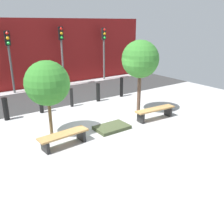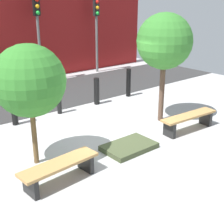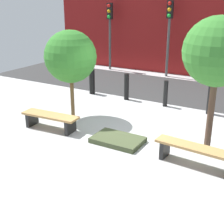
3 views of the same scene
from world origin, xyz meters
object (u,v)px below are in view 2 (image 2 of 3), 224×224
(bollard_left, at_px, (14,109))
(bollard_right, at_px, (97,91))
(bollard_far_right, at_px, (129,83))
(traffic_light_east, at_px, (97,22))
(planter_bed, at_px, (129,147))
(bench_right, at_px, (189,119))
(tree_behind_right_bench, at_px, (165,42))
(bollard_center, at_px, (59,100))
(bench_left, at_px, (60,168))
(traffic_light_mid_east, at_px, (38,24))
(tree_behind_left_bench, at_px, (29,81))

(bollard_left, height_order, bollard_right, bollard_left)
(bollard_far_right, xyz_separation_m, traffic_light_east, (1.69, 4.22, 1.91))
(planter_bed, distance_m, bollard_left, 3.71)
(bench_right, bearing_deg, tree_behind_right_bench, 94.30)
(bollard_left, bearing_deg, traffic_light_east, 34.08)
(bench_right, relative_size, tree_behind_right_bench, 0.59)
(traffic_light_east, bearing_deg, bollard_left, -145.92)
(bench_right, xyz_separation_m, bollard_center, (-2.09, 3.56, 0.11))
(bench_left, height_order, bollard_left, bollard_left)
(bench_left, xyz_separation_m, bollard_left, (0.57, 3.56, 0.17))
(planter_bed, relative_size, traffic_light_mid_east, 0.36)
(bench_left, xyz_separation_m, bollard_far_right, (5.12, 3.56, 0.21))
(tree_behind_right_bench, relative_size, traffic_light_mid_east, 0.88)
(bollard_left, bearing_deg, bench_left, -99.13)
(tree_behind_right_bench, distance_m, traffic_light_east, 7.22)
(traffic_light_east, bearing_deg, traffic_light_mid_east, 180.00)
(bench_left, distance_m, bollard_left, 3.61)
(bollard_far_right, bearing_deg, tree_behind_right_bench, -110.70)
(tree_behind_left_bench, relative_size, bollard_right, 2.84)
(tree_behind_right_bench, xyz_separation_m, bollard_far_right, (0.95, 2.50, -1.85))
(bench_right, height_order, traffic_light_mid_east, traffic_light_mid_east)
(planter_bed, xyz_separation_m, bollard_center, (0.00, 3.36, 0.39))
(bollard_far_right, bearing_deg, bollard_left, 180.00)
(bollard_right, bearing_deg, planter_bed, -114.32)
(bench_left, bearing_deg, bollard_center, 55.28)
(planter_bed, relative_size, bollard_right, 1.36)
(bench_right, bearing_deg, bollard_center, 124.72)
(tree_behind_left_bench, bearing_deg, planter_bed, -22.25)
(tree_behind_left_bench, height_order, bollard_left, tree_behind_left_bench)
(bollard_center, bearing_deg, tree_behind_left_bench, -129.85)
(planter_bed, bearing_deg, traffic_light_mid_east, 78.26)
(bollard_center, distance_m, traffic_light_mid_east, 4.95)
(bench_left, relative_size, traffic_light_east, 0.49)
(bench_right, bearing_deg, traffic_light_east, 75.58)
(bollard_right, xyz_separation_m, bollard_far_right, (1.52, 0.00, 0.06))
(bollard_far_right, bearing_deg, bollard_right, 180.00)
(bench_left, bearing_deg, bollard_far_right, 30.48)
(planter_bed, relative_size, tree_behind_left_bench, 0.48)
(tree_behind_right_bench, bearing_deg, bollard_far_right, 69.30)
(traffic_light_mid_east, bearing_deg, bollard_far_right, -70.93)
(bollard_center, bearing_deg, bench_left, -120.42)
(traffic_light_mid_east, bearing_deg, bench_left, -115.21)
(bollard_left, relative_size, traffic_light_east, 0.28)
(bench_right, distance_m, bollard_far_right, 3.69)
(bollard_center, xyz_separation_m, bollard_right, (1.52, 0.00, 0.02))
(bench_left, xyz_separation_m, traffic_light_east, (6.81, 7.78, 2.13))
(planter_bed, xyz_separation_m, tree_behind_right_bench, (2.09, 0.85, 2.32))
(tree_behind_left_bench, height_order, bollard_far_right, tree_behind_left_bench)
(bollard_center, xyz_separation_m, traffic_light_mid_east, (1.57, 4.22, 2.06))
(traffic_light_east, bearing_deg, bollard_right, -127.22)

